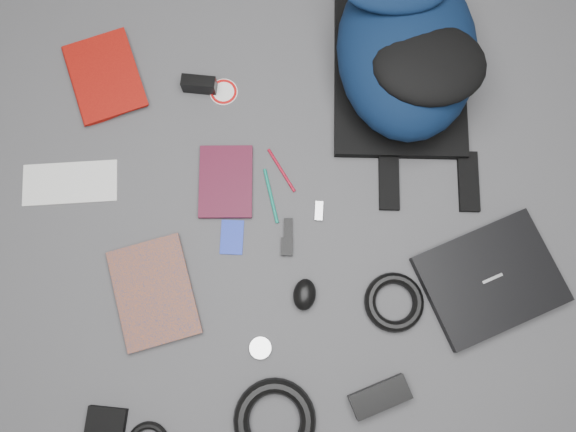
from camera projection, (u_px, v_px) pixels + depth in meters
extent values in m
plane|color=#4F4F51|center=(288.00, 218.00, 1.38)|extent=(4.00, 4.00, 0.00)
cube|color=black|center=(490.00, 279.00, 1.33)|extent=(0.35, 0.30, 0.03)
imported|color=maroon|center=(73.00, 87.00, 1.44)|extent=(0.20, 0.25, 0.03)
imported|color=#CB560E|center=(117.00, 303.00, 1.32)|extent=(0.20, 0.26, 0.02)
cube|color=silver|center=(70.00, 183.00, 1.40)|extent=(0.25, 0.14, 0.00)
cube|color=#3B0B1A|center=(226.00, 182.00, 1.39)|extent=(0.16, 0.21, 0.01)
cube|color=black|center=(199.00, 85.00, 1.43)|extent=(0.09, 0.06, 0.05)
cylinder|color=white|center=(224.00, 92.00, 1.45)|extent=(0.09, 0.09, 0.00)
cylinder|color=#0D755D|center=(271.00, 196.00, 1.39)|extent=(0.01, 0.14, 0.01)
cylinder|color=maroon|center=(281.00, 170.00, 1.40)|extent=(0.05, 0.12, 0.01)
cube|color=#172DAF|center=(232.00, 237.00, 1.37)|extent=(0.07, 0.10, 0.00)
cube|color=black|center=(288.00, 230.00, 1.37)|extent=(0.03, 0.06, 0.01)
cube|color=#ADADB0|center=(319.00, 211.00, 1.38)|extent=(0.03, 0.05, 0.01)
cube|color=black|center=(287.00, 247.00, 1.36)|extent=(0.04, 0.05, 0.01)
ellipsoid|color=black|center=(305.00, 295.00, 1.32)|extent=(0.08, 0.09, 0.04)
cylinder|color=silver|center=(177.00, 307.00, 1.33)|extent=(0.07, 0.07, 0.01)
cylinder|color=silver|center=(260.00, 348.00, 1.31)|extent=(0.06, 0.06, 0.01)
torus|color=black|center=(394.00, 302.00, 1.32)|extent=(0.19, 0.19, 0.03)
cube|color=black|center=(380.00, 397.00, 1.27)|extent=(0.14, 0.08, 0.03)
torus|color=black|center=(275.00, 421.00, 1.26)|extent=(0.22, 0.22, 0.04)
cube|color=black|center=(105.00, 427.00, 1.26)|extent=(0.11, 0.11, 0.02)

